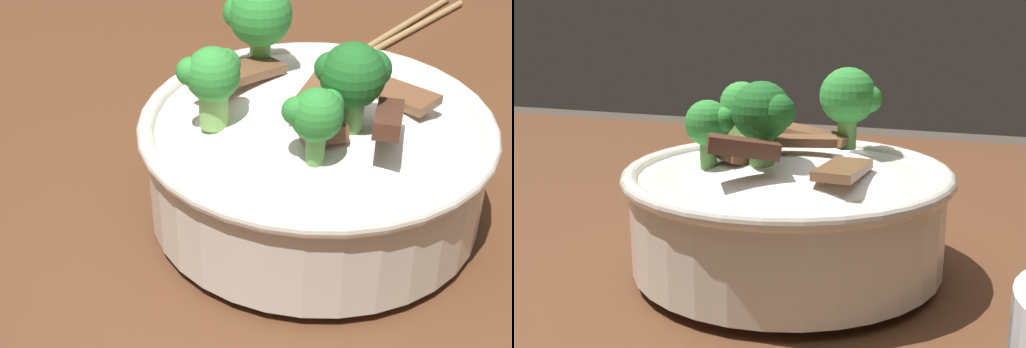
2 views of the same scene
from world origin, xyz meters
The scene contains 2 objects.
rice_bowl centered at (0.18, -0.10, 0.86)m, with size 0.25×0.25×0.15m.
chopsticks_pair centered at (0.50, 0.02, 0.81)m, with size 0.21×0.02×0.01m.
Camera 1 is at (-0.21, -0.39, 1.17)m, focal length 57.85 mm.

